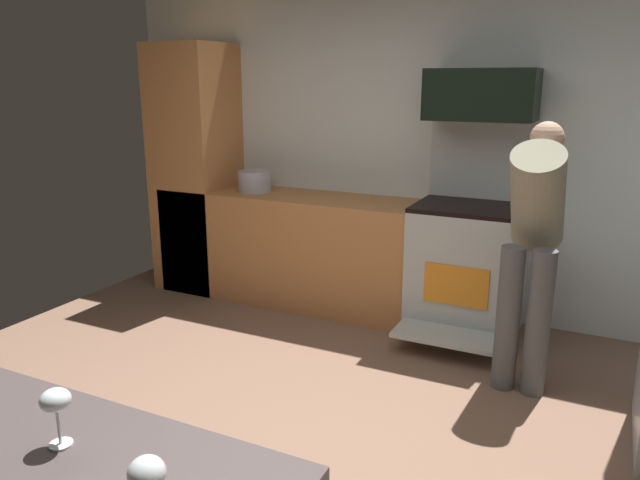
{
  "coord_description": "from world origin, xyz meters",
  "views": [
    {
      "loc": [
        1.36,
        -2.25,
        1.81
      ],
      "look_at": [
        0.12,
        0.3,
        1.05
      ],
      "focal_mm": 33.8,
      "sensor_mm": 36.0,
      "label": 1
    }
  ],
  "objects": [
    {
      "name": "ground_plane",
      "position": [
        0.0,
        0.0,
        -0.01
      ],
      "size": [
        5.2,
        4.8,
        0.02
      ],
      "primitive_type": "cube",
      "color": "#7F5D4A"
    },
    {
      "name": "wall_back",
      "position": [
        0.0,
        2.34,
        1.3
      ],
      "size": [
        5.2,
        0.12,
        2.6
      ],
      "primitive_type": "cube",
      "color": "silver",
      "rests_on": "ground"
    },
    {
      "name": "lower_cabinet_run",
      "position": [
        -0.9,
        1.98,
        0.45
      ],
      "size": [
        2.4,
        0.6,
        0.9
      ],
      "primitive_type": "cube",
      "color": "#BD7A44",
      "rests_on": "ground"
    },
    {
      "name": "cabinet_column",
      "position": [
        -1.9,
        1.98,
        1.05
      ],
      "size": [
        0.6,
        0.6,
        2.1
      ],
      "primitive_type": "cube",
      "color": "#BD7A44",
      "rests_on": "ground"
    },
    {
      "name": "oven_range",
      "position": [
        0.5,
        1.97,
        0.51
      ],
      "size": [
        0.76,
        0.96,
        1.53
      ],
      "color": "#B6BDB8",
      "rests_on": "ground"
    },
    {
      "name": "microwave",
      "position": [
        0.5,
        2.06,
        1.71
      ],
      "size": [
        0.74,
        0.38,
        0.35
      ],
      "primitive_type": "cube",
      "color": "black",
      "rests_on": "oven_range"
    },
    {
      "name": "person_cook",
      "position": [
        1.0,
        1.34,
        0.92
      ],
      "size": [
        0.31,
        0.6,
        1.57
      ],
      "color": "#545454",
      "rests_on": "ground"
    },
    {
      "name": "wine_glass_near",
      "position": [
        0.17,
        -1.32,
        1.02
      ],
      "size": [
        0.08,
        0.08,
        0.16
      ],
      "color": "silver",
      "rests_on": "counter_island"
    },
    {
      "name": "wine_glass_mid",
      "position": [
        0.57,
        -1.44,
        1.01
      ],
      "size": [
        0.08,
        0.08,
        0.16
      ],
      "color": "silver",
      "rests_on": "counter_island"
    },
    {
      "name": "stock_pot",
      "position": [
        -1.31,
        1.98,
        0.99
      ],
      "size": [
        0.28,
        0.28,
        0.17
      ],
      "primitive_type": "cylinder",
      "color": "#B5B2C4",
      "rests_on": "lower_cabinet_run"
    }
  ]
}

